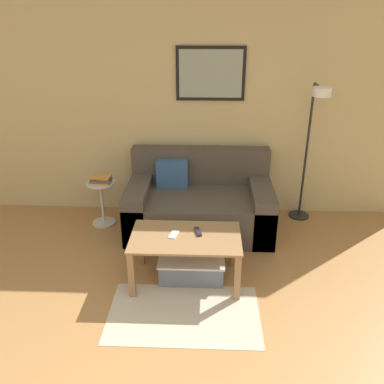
{
  "coord_description": "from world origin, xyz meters",
  "views": [
    {
      "loc": [
        0.23,
        -1.42,
        2.35
      ],
      "look_at": [
        0.09,
        1.88,
        0.85
      ],
      "focal_mm": 38.0,
      "sensor_mm": 36.0,
      "label": 1
    }
  ],
  "objects": [
    {
      "name": "couch",
      "position": [
        0.14,
        2.77,
        0.29
      ],
      "size": [
        1.62,
        0.96,
        0.86
      ],
      "color": "#4C4238",
      "rests_on": "ground_plane"
    },
    {
      "name": "storage_bin",
      "position": [
        0.09,
        1.78,
        0.11
      ],
      "size": [
        0.62,
        0.36,
        0.22
      ],
      "color": "slate",
      "rests_on": "ground_plane"
    },
    {
      "name": "wall_back",
      "position": [
        0.0,
        3.27,
        1.28
      ],
      "size": [
        5.6,
        0.09,
        2.55
      ],
      "color": "tan",
      "rests_on": "ground_plane"
    },
    {
      "name": "area_rug",
      "position": [
        0.05,
        1.26,
        0.0
      ],
      "size": [
        1.27,
        0.76,
        0.01
      ],
      "primitive_type": "cube",
      "color": "#C1B299",
      "rests_on": "ground_plane"
    },
    {
      "name": "book_stack",
      "position": [
        -0.99,
        2.82,
        0.56
      ],
      "size": [
        0.25,
        0.18,
        0.08
      ],
      "color": "#D18438",
      "rests_on": "side_table"
    },
    {
      "name": "side_table",
      "position": [
        -1.0,
        2.82,
        0.31
      ],
      "size": [
        0.32,
        0.32,
        0.53
      ],
      "color": "silver",
      "rests_on": "ground_plane"
    },
    {
      "name": "floor_lamp",
      "position": [
        1.37,
        2.9,
        1.09
      ],
      "size": [
        0.25,
        0.54,
        1.63
      ],
      "color": "black",
      "rests_on": "ground_plane"
    },
    {
      "name": "cell_phone",
      "position": [
        -0.07,
        1.77,
        0.47
      ],
      "size": [
        0.1,
        0.15,
        0.01
      ],
      "primitive_type": "cube",
      "rotation": [
        0.0,
        0.0,
        -0.24
      ],
      "color": "silver",
      "rests_on": "coffee_table"
    },
    {
      "name": "coffee_table",
      "position": [
        0.04,
        1.74,
        0.38
      ],
      "size": [
        1.0,
        0.59,
        0.47
      ],
      "color": "#997047",
      "rests_on": "ground_plane"
    },
    {
      "name": "remote_control",
      "position": [
        0.15,
        1.82,
        0.48
      ],
      "size": [
        0.08,
        0.16,
        0.02
      ],
      "primitive_type": "cube",
      "rotation": [
        0.0,
        0.0,
        0.26
      ],
      "color": "#232328",
      "rests_on": "coffee_table"
    }
  ]
}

